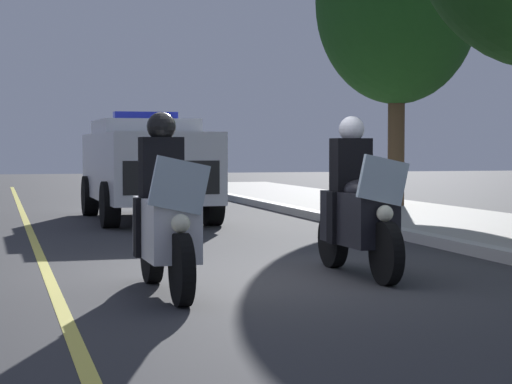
# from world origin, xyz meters

# --- Properties ---
(ground_plane) EXTENTS (80.00, 80.00, 0.00)m
(ground_plane) POSITION_xyz_m (0.00, 0.00, 0.00)
(ground_plane) COLOR #333335
(lane_stripe_center) EXTENTS (48.00, 0.12, 0.01)m
(lane_stripe_center) POSITION_xyz_m (0.00, -2.17, 0.00)
(lane_stripe_center) COLOR #E0D14C
(lane_stripe_center) RESTS_ON ground
(police_motorcycle_lead_left) EXTENTS (2.14, 0.56, 1.72)m
(police_motorcycle_lead_left) POSITION_xyz_m (0.93, -1.17, 0.70)
(police_motorcycle_lead_left) COLOR black
(police_motorcycle_lead_left) RESTS_ON ground
(police_motorcycle_lead_right) EXTENTS (2.14, 0.56, 1.72)m
(police_motorcycle_lead_right) POSITION_xyz_m (0.24, 1.04, 0.70)
(police_motorcycle_lead_right) COLOR black
(police_motorcycle_lead_right) RESTS_ON ground
(police_suv) EXTENTS (4.93, 2.14, 2.05)m
(police_suv) POSITION_xyz_m (-8.09, 0.05, 1.07)
(police_suv) COLOR silver
(police_suv) RESTS_ON ground
(cyclist_background) EXTENTS (1.76, 0.32, 1.69)m
(cyclist_background) POSITION_xyz_m (-13.59, 2.04, 0.84)
(cyclist_background) COLOR black
(cyclist_background) RESTS_ON ground
(tree_far_back) EXTENTS (3.56, 3.56, 6.68)m
(tree_far_back) POSITION_xyz_m (-9.54, 5.79, 4.53)
(tree_far_back) COLOR #4C3823
(tree_far_back) RESTS_ON sidewalk_strip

